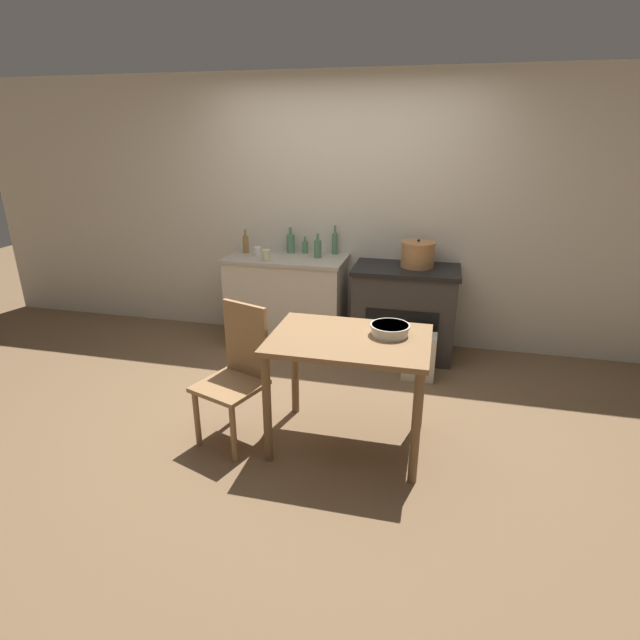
% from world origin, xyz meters
% --- Properties ---
extents(ground_plane, '(14.00, 14.00, 0.00)m').
position_xyz_m(ground_plane, '(0.00, 0.00, 0.00)').
color(ground_plane, brown).
extents(wall_back, '(8.00, 0.07, 2.55)m').
position_xyz_m(wall_back, '(0.00, 1.58, 1.27)').
color(wall_back, beige).
rests_on(wall_back, ground_plane).
extents(counter_cabinet, '(1.15, 0.60, 0.89)m').
position_xyz_m(counter_cabinet, '(-0.53, 1.26, 0.45)').
color(counter_cabinet, beige).
rests_on(counter_cabinet, ground_plane).
extents(stove, '(0.97, 0.59, 0.86)m').
position_xyz_m(stove, '(0.63, 1.27, 0.43)').
color(stove, '#38332D').
rests_on(stove, ground_plane).
extents(work_table, '(1.02, 0.72, 0.79)m').
position_xyz_m(work_table, '(0.39, -0.33, 0.67)').
color(work_table, olive).
rests_on(work_table, ground_plane).
extents(chair, '(0.51, 0.51, 0.96)m').
position_xyz_m(chair, '(-0.36, -0.42, 0.50)').
color(chair, '#997047').
rests_on(chair, ground_plane).
extents(flour_sack, '(0.28, 0.19, 0.40)m').
position_xyz_m(flour_sack, '(0.81, 0.77, 0.20)').
color(flour_sack, beige).
rests_on(flour_sack, ground_plane).
extents(stock_pot, '(0.31, 0.31, 0.26)m').
position_xyz_m(stock_pot, '(0.71, 1.32, 0.97)').
color(stock_pot, '#B77A47').
rests_on(stock_pot, stove).
extents(mixing_bowl_large, '(0.26, 0.26, 0.07)m').
position_xyz_m(mixing_bowl_large, '(0.63, -0.23, 0.83)').
color(mixing_bowl_large, silver).
rests_on(mixing_bowl_large, work_table).
extents(bottle_far_left, '(0.06, 0.06, 0.23)m').
position_xyz_m(bottle_far_left, '(-0.96, 1.33, 0.98)').
color(bottle_far_left, olive).
rests_on(bottle_far_left, counter_cabinet).
extents(bottle_left, '(0.08, 0.08, 0.25)m').
position_xyz_m(bottle_left, '(-0.53, 1.44, 0.99)').
color(bottle_left, '#517F5B').
rests_on(bottle_left, counter_cabinet).
extents(bottle_mid_left, '(0.06, 0.06, 0.28)m').
position_xyz_m(bottle_mid_left, '(-0.10, 1.49, 1.00)').
color(bottle_mid_left, '#517F5B').
rests_on(bottle_mid_left, counter_cabinet).
extents(bottle_center_left, '(0.06, 0.06, 0.16)m').
position_xyz_m(bottle_center_left, '(-0.39, 1.45, 0.96)').
color(bottle_center_left, '#517F5B').
rests_on(bottle_center_left, counter_cabinet).
extents(bottle_center, '(0.07, 0.07, 0.23)m').
position_xyz_m(bottle_center, '(-0.22, 1.30, 0.98)').
color(bottle_center, '#517F5B').
rests_on(bottle_center, counter_cabinet).
extents(cup_center_right, '(0.07, 0.07, 0.09)m').
position_xyz_m(cup_center_right, '(-0.81, 1.23, 0.94)').
color(cup_center_right, silver).
rests_on(cup_center_right, counter_cabinet).
extents(cup_mid_right, '(0.08, 0.08, 0.10)m').
position_xyz_m(cup_mid_right, '(-0.66, 1.07, 0.94)').
color(cup_mid_right, beige).
rests_on(cup_mid_right, counter_cabinet).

